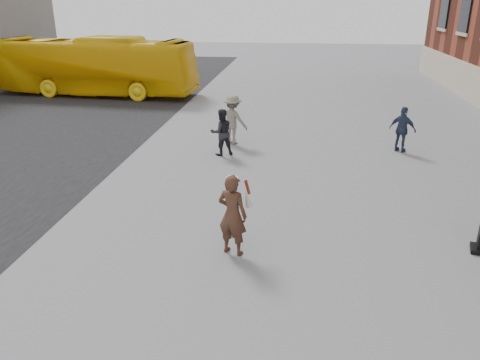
# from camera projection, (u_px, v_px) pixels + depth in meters

# --- Properties ---
(ground) EXTENTS (100.00, 100.00, 0.00)m
(ground) POSITION_uv_depth(u_px,v_px,m) (263.00, 259.00, 9.60)
(ground) COLOR #9E9EA3
(woman) EXTENTS (0.80, 0.76, 1.75)m
(woman) POSITION_uv_depth(u_px,v_px,m) (233.00, 214.00, 9.53)
(woman) COLOR #412B1B
(woman) RESTS_ON ground
(bus) EXTENTS (11.30, 3.44, 3.10)m
(bus) POSITION_uv_depth(u_px,v_px,m) (94.00, 66.00, 25.38)
(bus) COLOR yellow
(bus) RESTS_ON road
(pedestrian_a) EXTENTS (0.95, 0.87, 1.58)m
(pedestrian_a) POSITION_uv_depth(u_px,v_px,m) (221.00, 132.00, 15.71)
(pedestrian_a) COLOR #232228
(pedestrian_a) RESTS_ON ground
(pedestrian_b) EXTENTS (1.33, 1.07, 1.79)m
(pedestrian_b) POSITION_uv_depth(u_px,v_px,m) (233.00, 120.00, 16.93)
(pedestrian_b) COLOR gray
(pedestrian_b) RESTS_ON ground
(pedestrian_c) EXTENTS (0.99, 0.81, 1.58)m
(pedestrian_c) POSITION_uv_depth(u_px,v_px,m) (402.00, 130.00, 16.05)
(pedestrian_c) COLOR #2D3A55
(pedestrian_c) RESTS_ON ground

